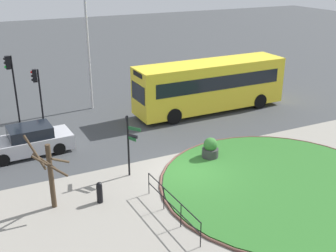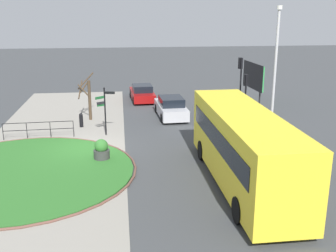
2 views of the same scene
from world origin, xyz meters
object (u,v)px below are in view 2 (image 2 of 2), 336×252
bollard_foreground (81,120)px  planter_near_signpost (102,151)px  lamppost_tall (275,68)px  bus_yellow (243,147)px  car_near_lane (171,108)px  billboard_left (253,76)px  traffic_light_far (245,87)px  signpost_directional (104,107)px  street_tree_bare (88,97)px  traffic_light_near (240,74)px  car_far_lane (142,93)px

bollard_foreground → planter_near_signpost: bearing=14.0°
lamppost_tall → planter_near_signpost: 11.26m
bus_yellow → car_near_lane: bearing=7.5°
car_near_lane → billboard_left: bearing=-66.3°
bollard_foreground → car_near_lane: bearing=106.8°
traffic_light_far → lamppost_tall: bearing=-162.4°
lamppost_tall → billboard_left: 8.93m
traffic_light_far → planter_near_signpost: (6.69, -9.56, -1.86)m
signpost_directional → street_tree_bare: (-3.80, -1.25, -0.11)m
traffic_light_far → billboard_left: bearing=-16.1°
traffic_light_near → signpost_directional: bearing=108.4°
traffic_light_far → planter_near_signpost: traffic_light_far is taller
car_near_lane → street_tree_bare: (0.05, -5.80, 0.97)m
car_far_lane → traffic_light_far: bearing=-140.2°
billboard_left → car_far_lane: bearing=-106.8°
signpost_directional → car_near_lane: size_ratio=0.66×
car_far_lane → traffic_light_near: size_ratio=1.02×
traffic_light_near → traffic_light_far: traffic_light_near is taller
car_near_lane → car_far_lane: bearing=14.2°
traffic_light_near → billboard_left: traffic_light_near is taller
bollard_foreground → billboard_left: billboard_left is taller
traffic_light_near → street_tree_bare: size_ratio=1.29×
signpost_directional → traffic_light_far: bearing=104.2°
car_near_lane → planter_near_signpost: size_ratio=4.04×
bollard_foreground → traffic_light_near: bearing=99.3°
signpost_directional → bollard_foreground: bearing=-140.6°
traffic_light_far → lamppost_tall: 4.01m
signpost_directional → billboard_left: bearing=122.5°
car_far_lane → lamppost_tall: 13.39m
bollard_foreground → traffic_light_far: (-0.42, 11.12, 1.89)m
signpost_directional → traffic_light_far: size_ratio=0.93×
car_far_lane → street_tree_bare: (5.71, -4.06, 1.03)m
car_near_lane → bus_yellow: bearing=-174.9°
signpost_directional → billboard_left: 13.86m
car_far_lane → lamppost_tall: size_ratio=0.55×
signpost_directional → traffic_light_near: (-3.81, 9.52, 1.28)m
lamppost_tall → street_tree_bare: lamppost_tall is taller
traffic_light_near → lamppost_tall: 5.11m
car_near_lane → traffic_light_near: (0.04, 4.97, 2.35)m
street_tree_bare → traffic_light_far: bearing=82.6°
car_near_lane → lamppost_tall: bearing=-134.8°
lamppost_tall → billboard_left: lamppost_tall is taller
signpost_directional → car_far_lane: signpost_directional is taller
bollard_foreground → bus_yellow: 12.82m
car_near_lane → car_far_lane: size_ratio=1.07×
traffic_light_far → lamppost_tall: (3.55, 0.63, 1.77)m
signpost_directional → billboard_left: billboard_left is taller
traffic_light_near → street_tree_bare: traffic_light_near is taller
car_far_lane → signpost_directional: bearing=160.1°
traffic_light_near → billboard_left: bearing=-34.4°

